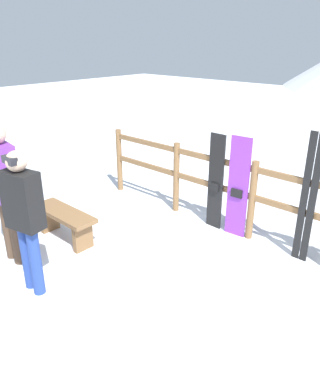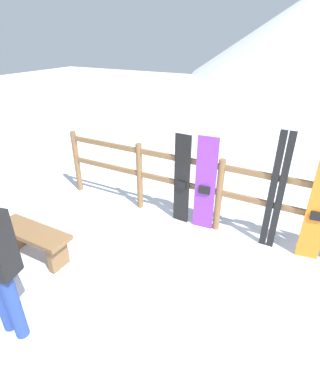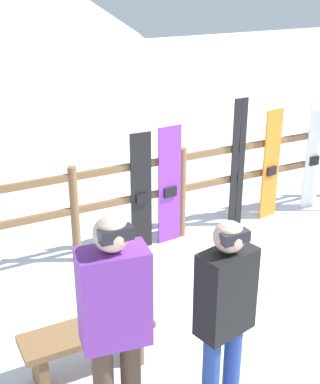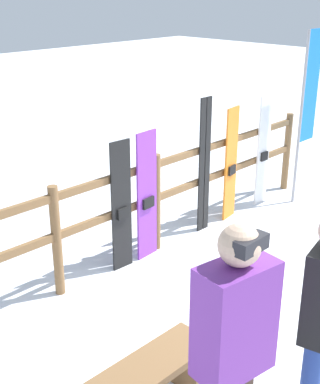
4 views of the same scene
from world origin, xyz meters
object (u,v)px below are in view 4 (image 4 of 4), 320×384
(person_purple, at_px, (234,345))
(snowboard_black_stripe, at_px, (121,207))
(ski_pair_black, at_px, (204,166))
(snowboard_white, at_px, (263,151))
(snowboard_purple, at_px, (147,196))
(snowboard_orange, at_px, (231,164))
(bench, at_px, (148,380))
(rental_flag, at_px, (307,99))

(person_purple, xyz_separation_m, snowboard_black_stripe, (1.38, 2.53, -0.32))
(ski_pair_black, relative_size, snowboard_white, 1.10)
(snowboard_purple, xyz_separation_m, snowboard_white, (2.27, 0.00, 0.03))
(person_purple, bearing_deg, snowboard_orange, 37.49)
(person_purple, relative_size, snowboard_black_stripe, 1.23)
(snowboard_orange, bearing_deg, person_purple, -142.51)
(bench, height_order, rental_flag, rental_flag)
(snowboard_black_stripe, relative_size, ski_pair_black, 0.85)
(snowboard_orange, bearing_deg, ski_pair_black, 179.64)
(bench, xyz_separation_m, snowboard_white, (3.99, 1.77, 0.45))
(person_purple, bearing_deg, snowboard_purple, 55.10)
(snowboard_white, bearing_deg, person_purple, -147.91)
(snowboard_black_stripe, bearing_deg, bench, -127.10)
(person_purple, bearing_deg, rental_flag, 25.96)
(bench, xyz_separation_m, snowboard_purple, (1.72, 1.77, 0.42))
(snowboard_black_stripe, bearing_deg, snowboard_orange, 0.00)
(bench, height_order, ski_pair_black, ski_pair_black)
(ski_pair_black, xyz_separation_m, snowboard_white, (1.27, -0.00, -0.08))
(snowboard_purple, bearing_deg, snowboard_black_stripe, -180.00)
(bench, height_order, snowboard_orange, snowboard_orange)
(snowboard_black_stripe, height_order, rental_flag, rental_flag)
(ski_pair_black, relative_size, rental_flag, 0.71)
(person_purple, distance_m, snowboard_white, 4.76)
(snowboard_black_stripe, bearing_deg, snowboard_white, 0.00)
(bench, xyz_separation_m, ski_pair_black, (2.71, 1.78, 0.53))
(ski_pair_black, xyz_separation_m, snowboard_orange, (0.54, -0.00, -0.11))
(snowboard_purple, height_order, snowboard_white, snowboard_white)
(person_purple, relative_size, snowboard_orange, 1.20)
(snowboard_black_stripe, xyz_separation_m, snowboard_purple, (0.38, 0.00, 0.01))
(snowboard_orange, bearing_deg, snowboard_white, 0.00)
(snowboard_purple, relative_size, snowboard_orange, 0.99)
(snowboard_orange, bearing_deg, rental_flag, -15.29)
(person_purple, height_order, snowboard_orange, person_purple)
(snowboard_purple, xyz_separation_m, rental_flag, (2.74, -0.33, 0.74))
(snowboard_white, bearing_deg, snowboard_purple, -180.00)
(snowboard_black_stripe, height_order, snowboard_orange, snowboard_orange)
(ski_pair_black, bearing_deg, person_purple, -137.44)
(person_purple, distance_m, rental_flag, 5.03)
(snowboard_black_stripe, bearing_deg, rental_flag, -6.06)
(bench, relative_size, snowboard_purple, 0.74)
(snowboard_white, bearing_deg, bench, -156.03)
(snowboard_black_stripe, distance_m, snowboard_white, 2.65)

